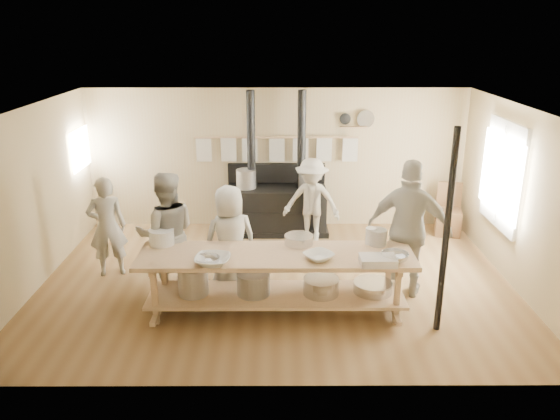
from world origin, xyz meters
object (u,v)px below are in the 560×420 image
(cook_right, at_px, (409,229))
(chair, at_px, (448,219))
(prep_table, at_px, (275,277))
(cook_center, at_px, (230,240))
(cook_far_left, at_px, (107,227))
(stove, at_px, (276,205))
(roasting_pan, at_px, (378,260))
(cook_left, at_px, (167,234))
(cook_by_window, at_px, (311,202))

(cook_right, distance_m, chair, 2.78)
(prep_table, xyz_separation_m, cook_center, (-0.64, 0.60, 0.27))
(cook_far_left, xyz_separation_m, cook_center, (1.91, -0.59, 0.01))
(cook_far_left, bearing_deg, chair, -179.98)
(stove, distance_m, roasting_pan, 3.60)
(cook_center, xyz_separation_m, chair, (3.80, 2.27, -0.52))
(stove, relative_size, prep_table, 0.72)
(cook_far_left, bearing_deg, cook_left, 134.00)
(prep_table, height_order, chair, chair)
(prep_table, distance_m, cook_right, 1.98)
(cook_center, distance_m, cook_right, 2.51)
(prep_table, height_order, cook_center, cook_center)
(prep_table, height_order, cook_left, cook_left)
(stove, height_order, cook_right, stove)
(chair, bearing_deg, cook_center, -136.88)
(stove, xyz_separation_m, prep_table, (-0.00, -3.02, -0.00))
(cook_right, relative_size, roasting_pan, 4.41)
(cook_by_window, height_order, chair, cook_by_window)
(stove, xyz_separation_m, cook_left, (-1.53, -2.41, 0.37))
(cook_far_left, bearing_deg, cook_center, 146.55)
(stove, bearing_deg, chair, -2.70)
(cook_center, height_order, chair, cook_center)
(roasting_pan, bearing_deg, prep_table, 165.54)
(prep_table, relative_size, cook_far_left, 2.31)
(stove, height_order, roasting_pan, stove)
(cook_center, bearing_deg, stove, -127.16)
(prep_table, bearing_deg, roasting_pan, -14.46)
(cook_right, bearing_deg, cook_center, 17.71)
(cook_far_left, relative_size, cook_center, 0.98)
(stove, distance_m, cook_right, 3.15)
(prep_table, bearing_deg, cook_left, 158.30)
(roasting_pan, bearing_deg, cook_right, 55.76)
(cook_center, bearing_deg, prep_table, 114.52)
(stove, relative_size, roasting_pan, 5.79)
(chair, bearing_deg, prep_table, -125.46)
(stove, bearing_deg, cook_by_window, -44.78)
(cook_left, bearing_deg, cook_right, 166.83)
(cook_left, height_order, cook_center, cook_left)
(cook_far_left, relative_size, cook_by_window, 1.01)
(cook_far_left, bearing_deg, stove, -160.75)
(prep_table, relative_size, chair, 3.82)
(prep_table, xyz_separation_m, cook_left, (-1.53, 0.61, 0.37))
(stove, relative_size, cook_far_left, 1.67)
(chair, xyz_separation_m, roasting_pan, (-1.88, -3.20, 0.62))
(cook_right, height_order, cook_by_window, cook_right)
(roasting_pan, bearing_deg, cook_by_window, 103.64)
(stove, distance_m, cook_left, 2.88)
(prep_table, relative_size, cook_left, 2.02)
(prep_table, bearing_deg, cook_by_window, 75.67)
(cook_left, distance_m, cook_by_window, 2.80)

